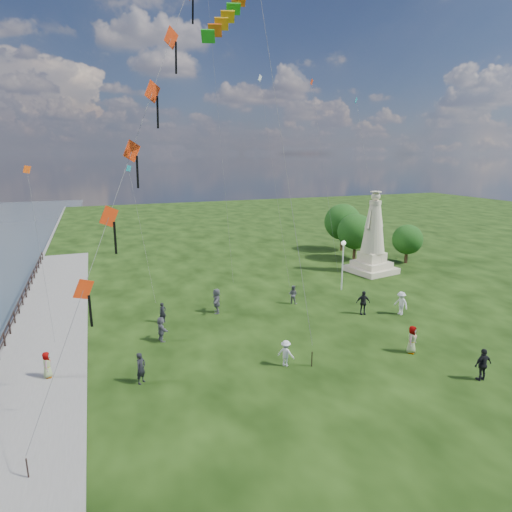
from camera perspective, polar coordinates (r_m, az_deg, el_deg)
name	(u,v)px	position (r m, az deg, el deg)	size (l,w,h in m)	color
waterfront	(17,367)	(28.70, -29.21, -12.83)	(200.00, 200.00, 1.51)	#2E3B46
statue	(373,242)	(44.76, 15.32, 1.76)	(4.70, 4.70, 8.25)	beige
lamppost	(343,255)	(38.20, 11.53, 0.17)	(0.41, 0.41, 4.47)	silver
tree_row	(358,228)	(51.76, 13.46, 3.63)	(8.19, 11.88, 5.88)	#382314
person_0	(141,368)	(24.00, -15.10, -14.23)	(0.62, 0.41, 1.71)	black
person_2	(286,353)	(25.00, 4.00, -12.81)	(1.00, 0.51, 1.54)	silver
person_3	(483,365)	(26.40, 28.01, -12.65)	(1.06, 0.54, 1.81)	black
person_4	(412,340)	(28.04, 20.08, -10.42)	(0.84, 0.52, 1.72)	#595960
person_5	(161,329)	(28.62, -12.53, -9.48)	(1.53, 0.66, 1.65)	#595960
person_6	(163,313)	(31.60, -12.33, -7.39)	(0.54, 0.36, 1.49)	black
person_7	(293,294)	(34.77, 4.95, -5.13)	(0.74, 0.46, 1.53)	#595960
person_8	(401,303)	(34.11, 18.77, -5.97)	(1.16, 0.60, 1.79)	silver
person_9	(363,303)	(33.33, 14.08, -6.06)	(1.08, 0.55, 1.84)	black
person_10	(47,366)	(26.17, -26.07, -13.09)	(0.71, 0.44, 1.45)	#595960
person_11	(217,301)	(32.79, -5.28, -5.95)	(1.78, 0.77, 1.92)	#595960
red_kite_train	(141,130)	(21.45, -15.09, 15.91)	(9.16, 9.35, 20.79)	black
small_kites	(239,119)	(40.20, -2.29, 17.75)	(30.81, 13.88, 32.77)	teal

